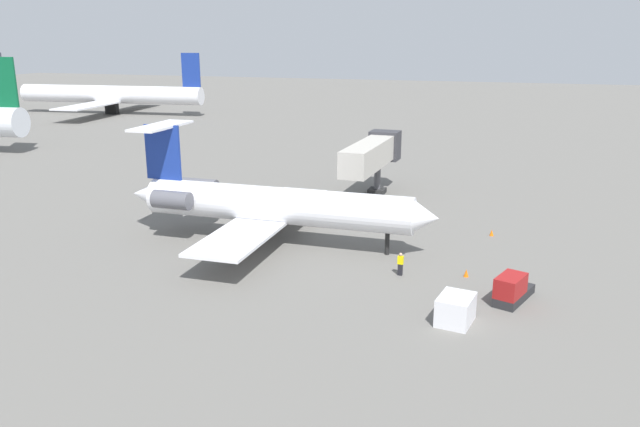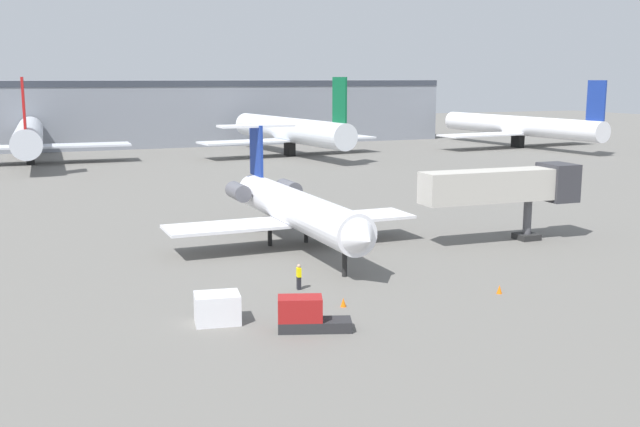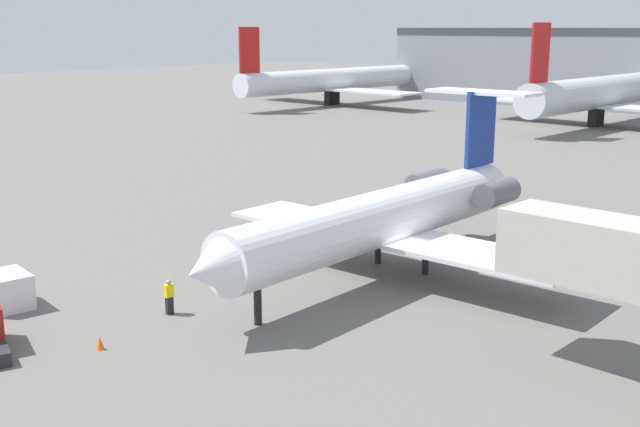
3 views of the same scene
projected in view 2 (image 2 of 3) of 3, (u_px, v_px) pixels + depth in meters
The scene contains 12 objects.
ground_plane at pixel (312, 248), 60.69m from camera, with size 400.00×400.00×0.10m, color #66635E.
regional_jet at pixel (293, 207), 60.32m from camera, with size 20.67×26.51×9.39m.
jet_bridge at pixel (510, 186), 62.37m from camera, with size 14.06×3.49×6.40m.
ground_crew_marshaller at pixel (299, 277), 48.60m from camera, with size 0.30×0.42×1.69m.
baggage_tug_lead at pixel (306, 316), 40.67m from camera, with size 4.24×2.65×1.90m.
cargo_container_uld at pixel (217, 308), 41.97m from camera, with size 2.77×2.29×1.69m.
traffic_cone_near at pixel (499, 289), 47.76m from camera, with size 0.36×0.36×0.55m.
traffic_cone_mid at pixel (343, 302), 45.00m from camera, with size 0.36×0.36×0.55m.
terminal_building at pixel (124, 112), 154.72m from camera, with size 133.49×25.81×13.08m.
parked_airliner_west_mid at pixel (29, 136), 118.67m from camera, with size 31.44×37.31×13.71m.
parked_airliner_centre at pixel (290, 131), 131.69m from camera, with size 33.09×39.08×13.72m.
parked_airliner_east_mid at pixel (519, 126), 147.73m from camera, with size 35.85×42.36×13.19m.
Camera 2 is at (-21.95, -55.00, 13.56)m, focal length 42.05 mm.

